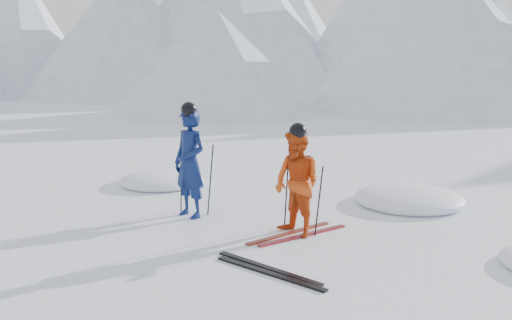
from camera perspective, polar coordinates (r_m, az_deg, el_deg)
The scene contains 12 objects.
ground at distance 7.67m, azimuth 10.49°, elevation -9.87°, with size 160.00×160.00×0.00m, color white.
skier_blue at distance 9.28m, azimuth -6.99°, elevation -0.34°, with size 0.68×0.45×1.87m, color #0D1C4F.
skier_red at distance 8.22m, azimuth 4.34°, elevation -2.48°, with size 0.79×0.62×1.63m, color #C6400F.
pole_blue_left at distance 9.63m, azimuth -7.87°, elevation -1.87°, with size 0.02×0.02×1.25m, color black.
pole_blue_right at distance 9.40m, azimuth -4.82°, elevation -2.11°, with size 0.02×0.02×1.25m, color black.
pole_red_left at distance 8.63m, azimuth 3.21°, elevation -3.72°, with size 0.02×0.02×1.09m, color black.
pole_red_right at distance 8.30m, azimuth 6.64°, elevation -4.32°, with size 0.02×0.02×1.09m, color black.
ski_worn_left at distance 8.47m, azimuth 3.53°, elevation -7.68°, with size 0.09×1.70×0.03m, color black.
ski_worn_right at distance 8.38m, azimuth 5.02°, elevation -7.91°, with size 0.09×1.70×0.03m, color black.
ski_loose_a at distance 7.07m, azimuth 1.23°, elevation -11.28°, with size 0.09×1.70×0.03m, color black.
ski_loose_b at distance 6.91m, azimuth 1.38°, elevation -11.82°, with size 0.09×1.70×0.03m, color black.
snow_lumps at distance 10.37m, azimuth 7.32°, elevation -4.56°, with size 9.30×4.13×0.45m.
Camera 1 is at (2.27, -6.86, 2.56)m, focal length 38.00 mm.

